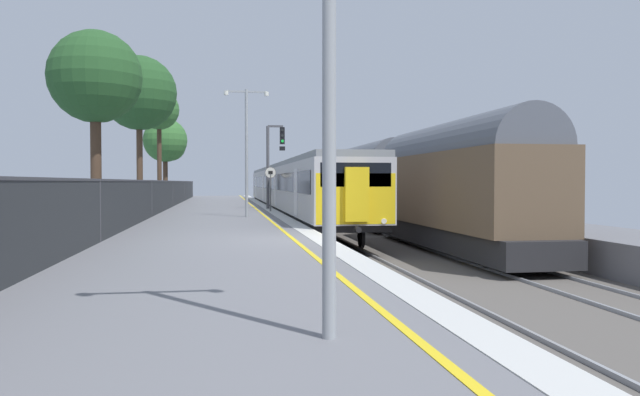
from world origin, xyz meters
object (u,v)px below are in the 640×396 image
Objects in this scene: platform_lamp_mid at (247,142)px; freight_train_adjacent_track at (367,182)px; background_tree_left at (159,112)px; background_tree_centre at (166,142)px; background_tree_right at (138,96)px; speed_limit_sign at (270,183)px; background_tree_back at (95,81)px; commuter_train_at_platform at (290,187)px; signal_gantry at (273,157)px.

freight_train_adjacent_track is at bearing 44.55° from platform_lamp_mid.
background_tree_left is 1.11× the size of background_tree_centre.
freight_train_adjacent_track is 15.56m from background_tree_right.
background_tree_back is (-7.13, -9.23, 3.74)m from speed_limit_sign.
background_tree_centre is (-0.54, 11.80, -1.37)m from background_tree_left.
commuter_train_at_platform is at bearing 61.83° from background_tree_back.
background_tree_right reaches higher than commuter_train_at_platform.
signal_gantry is at bearing -109.13° from commuter_train_at_platform.
background_tree_centre is 32.82m from background_tree_back.
signal_gantry is 8.44m from platform_lamp_mid.
background_tree_right reaches higher than platform_lamp_mid.
background_tree_right reaches higher than signal_gantry.
freight_train_adjacent_track is 5.77m from signal_gantry.
freight_train_adjacent_track is 25.43m from background_tree_centre.
signal_gantry is at bearing -68.79° from background_tree_centre.
signal_gantry is (-1.47, -4.24, 1.81)m from commuter_train_at_platform.
background_tree_left reaches higher than background_tree_centre.
background_tree_back is (-12.98, -11.48, 3.69)m from freight_train_adjacent_track.
background_tree_right is at bearing -90.95° from background_tree_centre.
signal_gantry is 3.65m from speed_limit_sign.
background_tree_centre is at bearing 111.21° from signal_gantry.
background_tree_right is at bearing 117.07° from platform_lamp_mid.
background_tree_left is 1.14× the size of background_tree_back.
signal_gantry is 9.96m from background_tree_right.
platform_lamp_mid is 0.60× the size of background_tree_right.
platform_lamp_mid is 17.89m from background_tree_left.
signal_gantry is 0.86× the size of platform_lamp_mid.
background_tree_right is at bearing 159.22° from freight_train_adjacent_track.
background_tree_back reaches higher than signal_gantry.
speed_limit_sign is 25.02m from background_tree_centre.
background_tree_left is 0.85× the size of background_tree_right.
background_tree_back reaches higher than platform_lamp_mid.
freight_train_adjacent_track is at bearing 21.01° from speed_limit_sign.
background_tree_back reaches higher than speed_limit_sign.
background_tree_centre is at bearing 120.20° from commuter_train_at_platform.
commuter_train_at_platform is 7.75m from speed_limit_sign.
speed_limit_sign is at bearing -59.41° from background_tree_left.
freight_train_adjacent_track is 6.27m from speed_limit_sign.
background_tree_back is at bearing -138.51° from freight_train_adjacent_track.
background_tree_back is (-8.97, -16.76, 4.00)m from commuter_train_at_platform.
background_tree_centre reaches higher than background_tree_back.
background_tree_left is (-5.51, 16.73, 3.16)m from platform_lamp_mid.
background_tree_left reaches higher than signal_gantry.
freight_train_adjacent_track is 16.93× the size of speed_limit_sign.
background_tree_left is at bearing 130.82° from signal_gantry.
platform_lamp_mid is at bearing -104.82° from commuter_train_at_platform.
background_tree_left is (-7.34, 8.50, 3.46)m from signal_gantry.
signal_gantry reaches higher than commuter_train_at_platform.
commuter_train_at_platform is 11.22m from background_tree_right.
background_tree_right is (-7.77, 7.41, 5.52)m from speed_limit_sign.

